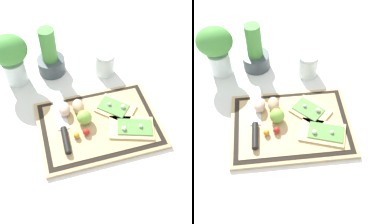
# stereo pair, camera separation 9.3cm
# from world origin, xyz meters

# --- Properties ---
(ground_plane) EXTENTS (6.00, 6.00, 0.00)m
(ground_plane) POSITION_xyz_m (0.00, 0.00, 0.00)
(ground_plane) COLOR silver
(cutting_board) EXTENTS (0.43, 0.31, 0.02)m
(cutting_board) POSITION_xyz_m (0.00, 0.00, 0.01)
(cutting_board) COLOR tan
(cutting_board) RESTS_ON ground_plane
(pizza_slice_near) EXTENTS (0.17, 0.14, 0.02)m
(pizza_slice_near) POSITION_xyz_m (0.10, -0.05, 0.02)
(pizza_slice_near) COLOR #DBBC7F
(pizza_slice_near) RESTS_ON cutting_board
(pizza_slice_far) EXTENTS (0.16, 0.16, 0.02)m
(pizza_slice_far) POSITION_xyz_m (0.08, 0.05, 0.02)
(pizza_slice_far) COLOR #DBBC7F
(pizza_slice_far) RESTS_ON cutting_board
(knife) EXTENTS (0.05, 0.28, 0.02)m
(knife) POSITION_xyz_m (-0.13, -0.00, 0.02)
(knife) COLOR silver
(knife) RESTS_ON cutting_board
(egg_brown) EXTENTS (0.04, 0.06, 0.04)m
(egg_brown) POSITION_xyz_m (-0.06, 0.08, 0.04)
(egg_brown) COLOR tan
(egg_brown) RESTS_ON cutting_board
(egg_pink) EXTENTS (0.04, 0.06, 0.04)m
(egg_pink) POSITION_xyz_m (-0.11, 0.08, 0.04)
(egg_pink) COLOR beige
(egg_pink) RESTS_ON cutting_board
(lime) EXTENTS (0.05, 0.05, 0.05)m
(lime) POSITION_xyz_m (-0.05, 0.02, 0.04)
(lime) COLOR #7FB742
(lime) RESTS_ON cutting_board
(cherry_tomato_red) EXTENTS (0.02, 0.02, 0.02)m
(cherry_tomato_red) POSITION_xyz_m (-0.05, -0.03, 0.03)
(cherry_tomato_red) COLOR red
(cherry_tomato_red) RESTS_ON cutting_board
(cherry_tomato_yellow) EXTENTS (0.02, 0.02, 0.02)m
(cherry_tomato_yellow) POSITION_xyz_m (-0.09, -0.04, 0.03)
(cherry_tomato_yellow) COLOR orange
(cherry_tomato_yellow) RESTS_ON cutting_board
(herb_pot) EXTENTS (0.11, 0.11, 0.20)m
(herb_pot) POSITION_xyz_m (-0.11, 0.33, 0.07)
(herb_pot) COLOR #3D474C
(herb_pot) RESTS_ON ground_plane
(sauce_jar) EXTENTS (0.08, 0.08, 0.10)m
(sauce_jar) POSITION_xyz_m (0.10, 0.26, 0.04)
(sauce_jar) COLOR silver
(sauce_jar) RESTS_ON ground_plane
(herb_glass) EXTENTS (0.14, 0.12, 0.21)m
(herb_glass) POSITION_xyz_m (-0.26, 0.31, 0.13)
(herb_glass) COLOR silver
(herb_glass) RESTS_ON ground_plane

